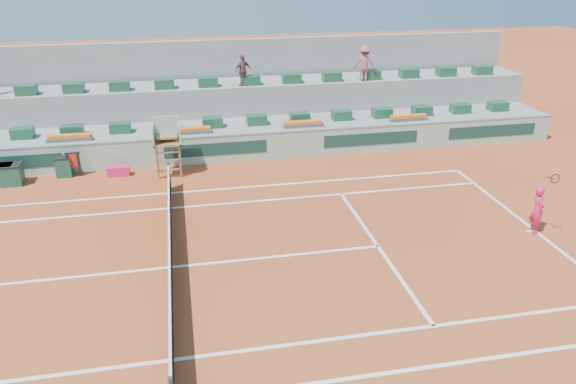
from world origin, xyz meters
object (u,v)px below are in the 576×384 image
drink_cooler_a (64,166)px  tennis_player (537,209)px  player_bag (118,171)px  umpire_chair (167,138)px

drink_cooler_a → tennis_player: (16.01, -8.16, 0.40)m
player_bag → drink_cooler_a: (-2.16, 0.38, 0.22)m
umpire_chair → drink_cooler_a: size_ratio=2.86×
umpire_chair → drink_cooler_a: (-4.23, 0.60, -1.12)m
tennis_player → drink_cooler_a: bearing=153.0°
player_bag → drink_cooler_a: bearing=170.0°
umpire_chair → drink_cooler_a: umpire_chair is taller
umpire_chair → tennis_player: 14.02m
player_bag → tennis_player: bearing=-29.3°
player_bag → umpire_chair: 2.48m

